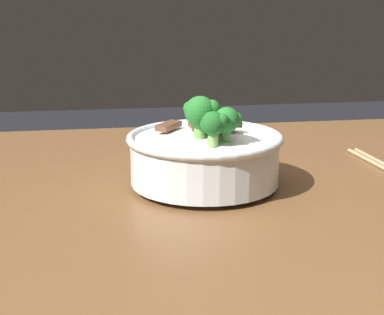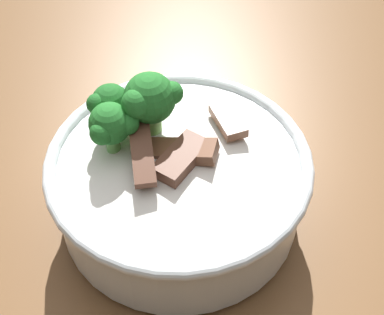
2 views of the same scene
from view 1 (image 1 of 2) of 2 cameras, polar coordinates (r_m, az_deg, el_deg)
name	(u,v)px [view 1 (image 1 of 2)]	position (r m, az deg, el deg)	size (l,w,h in m)	color
dining_table	(110,274)	(0.87, -7.89, -11.04)	(1.36, 1.05, 0.78)	brown
rice_bowl	(205,152)	(0.90, 1.25, 0.55)	(0.24, 0.24, 0.15)	silver
chopsticks_pair	(384,166)	(1.06, 18.04, -0.82)	(0.03, 0.23, 0.01)	tan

